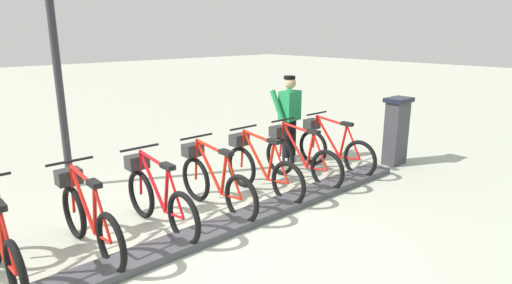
{
  "coord_description": "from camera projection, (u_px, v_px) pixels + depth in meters",
  "views": [
    {
      "loc": [
        -3.98,
        2.66,
        2.48
      ],
      "look_at": [
        0.5,
        -1.38,
        0.9
      ],
      "focal_mm": 29.87,
      "sensor_mm": 36.0,
      "label": 1
    }
  ],
  "objects": [
    {
      "name": "worker_near_rack",
      "position": [
        289.0,
        115.0,
        8.15
      ],
      "size": [
        0.49,
        0.66,
        1.66
      ],
      "color": "white",
      "rests_on": "ground"
    },
    {
      "name": "dock_rail_base",
      "position": [
        200.0,
        236.0,
        5.2
      ],
      "size": [
        0.44,
        7.92,
        0.1
      ],
      "primitive_type": "cube",
      "color": "#47474C",
      "rests_on": "ground"
    },
    {
      "name": "bike_docked_3",
      "position": [
        214.0,
        181.0,
        6.0
      ],
      "size": [
        1.72,
        0.54,
        1.02
      ],
      "color": "black",
      "rests_on": "ground"
    },
    {
      "name": "bike_docked_4",
      "position": [
        157.0,
        197.0,
        5.42
      ],
      "size": [
        1.72,
        0.54,
        1.02
      ],
      "color": "black",
      "rests_on": "ground"
    },
    {
      "name": "bike_docked_2",
      "position": [
        260.0,
        168.0,
        6.58
      ],
      "size": [
        1.72,
        0.54,
        1.02
      ],
      "color": "black",
      "rests_on": "ground"
    },
    {
      "name": "lamp_post",
      "position": [
        51.0,
        14.0,
        6.33
      ],
      "size": [
        0.32,
        0.32,
        4.18
      ],
      "color": "#2D2D33",
      "rests_on": "ground"
    },
    {
      "name": "bike_docked_5",
      "position": [
        88.0,
        217.0,
        4.84
      ],
      "size": [
        1.72,
        0.54,
        1.02
      ],
      "color": "black",
      "rests_on": "ground"
    },
    {
      "name": "ground_plane",
      "position": [
        200.0,
        240.0,
        5.21
      ],
      "size": [
        60.0,
        60.0,
        0.0
      ],
      "primitive_type": "plane",
      "color": "#B3B8A3"
    },
    {
      "name": "bike_docked_1",
      "position": [
        299.0,
        157.0,
        7.15
      ],
      "size": [
        1.72,
        0.54,
        1.02
      ],
      "color": "black",
      "rests_on": "ground"
    },
    {
      "name": "payment_kiosk",
      "position": [
        396.0,
        130.0,
        8.02
      ],
      "size": [
        0.36,
        0.52,
        1.28
      ],
      "color": "#38383D",
      "rests_on": "ground"
    },
    {
      "name": "bike_docked_0",
      "position": [
        332.0,
        147.0,
        7.73
      ],
      "size": [
        1.72,
        0.54,
        1.02
      ],
      "color": "black",
      "rests_on": "ground"
    }
  ]
}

